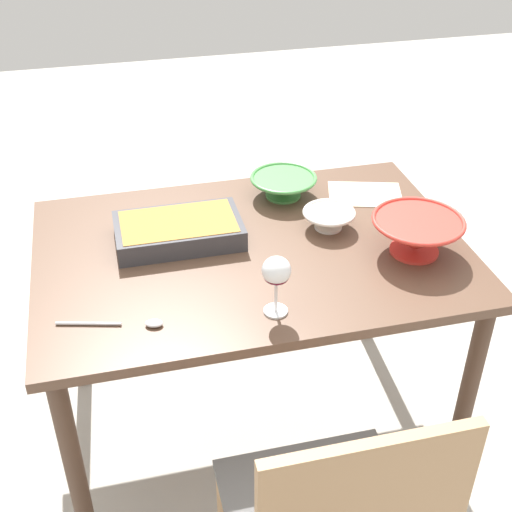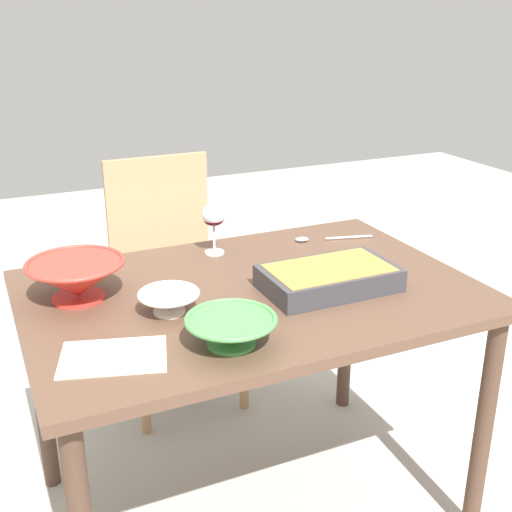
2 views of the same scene
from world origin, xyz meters
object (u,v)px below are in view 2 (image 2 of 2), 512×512
Objects in this scene: casserole_dish at (329,277)px; napkin at (113,357)px; small_bowl at (77,278)px; serving_bowl at (231,329)px; serving_spoon at (319,239)px; dining_table at (251,317)px; chair at (168,270)px; wine_glass at (214,218)px; mixing_bowl at (169,300)px.

casserole_dish reaches higher than napkin.
serving_bowl is at bearing -55.61° from small_bowl.
dining_table is at bearing -143.74° from serving_spoon.
serving_bowl is at bearing -122.03° from dining_table.
serving_bowl is (-0.17, -1.06, 0.28)m from chair.
serving_bowl reaches higher than napkin.
casserole_dish is at bearing 26.68° from serving_bowl.
dining_table is 0.36m from wine_glass.
chair is at bearing 56.20° from small_bowl.
wine_glass is 0.49m from small_bowl.
serving_bowl reaches higher than dining_table.
serving_bowl is at bearing -153.32° from casserole_dish.
mixing_bowl is at bearing -106.30° from chair.
chair reaches higher than napkin.
small_bowl is 0.35m from napkin.
casserole_dish is at bearing -18.81° from small_bowl.
serving_spoon is at bearing 64.33° from casserole_dish.
chair is 0.94m from casserole_dish.
small_bowl is at bearing -159.30° from wine_glass.
dining_table is 0.80m from chair.
serving_bowl is (0.08, -0.22, 0.01)m from mixing_bowl.
small_bowl reaches higher than dining_table.
serving_spoon is (0.37, 0.27, 0.09)m from dining_table.
wine_glass is 0.44m from mixing_bowl.
mixing_bowl is 0.61× the size of small_bowl.
napkin is (0.01, -0.34, -0.06)m from small_bowl.
chair is 3.59× the size of serving_spoon.
serving_bowl is (-0.17, -0.27, 0.13)m from dining_table.
serving_spoon is at bearing 45.22° from serving_bowl.
chair is 4.37× the size of serving_bowl.
wine_glass is 0.63× the size of small_bowl.
wine_glass is (0.01, 0.30, 0.20)m from dining_table.
casserole_dish is 1.40× the size of small_bowl.
serving_bowl is 0.76m from serving_spoon.
chair is at bearing 125.48° from serving_spoon.
small_bowl is (-0.45, -0.17, -0.06)m from wine_glass.
chair is 0.84m from small_bowl.
casserole_dish is (0.19, -0.39, -0.08)m from wine_glass.
serving_bowl is at bearing -134.78° from serving_spoon.
chair is 1.11m from napkin.
serving_bowl is 0.27m from napkin.
dining_table is 0.28m from mixing_bowl.
mixing_bowl is at bearing -42.79° from small_bowl.
napkin is (-0.18, -0.16, -0.03)m from mixing_bowl.
wine_glass reaches higher than mixing_bowl.
napkin reaches higher than dining_table.
small_bowl is at bearing 124.39° from serving_bowl.
mixing_bowl is 0.23m from serving_bowl.
serving_spoon is 0.93m from napkin.
casserole_dish reaches higher than mixing_bowl.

